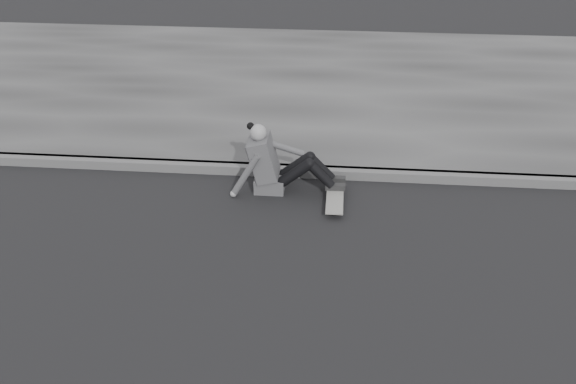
# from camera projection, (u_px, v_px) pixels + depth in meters

# --- Properties ---
(ground) EXTENTS (80.00, 80.00, 0.00)m
(ground) POSITION_uv_depth(u_px,v_px,m) (196.00, 304.00, 6.02)
(ground) COLOR black
(ground) RESTS_ON ground
(curb) EXTENTS (24.00, 0.16, 0.12)m
(curb) POSITION_uv_depth(u_px,v_px,m) (238.00, 169.00, 8.21)
(curb) COLOR #545454
(curb) RESTS_ON ground
(sidewalk) EXTENTS (24.00, 6.00, 0.12)m
(sidewalk) POSITION_uv_depth(u_px,v_px,m) (265.00, 84.00, 10.80)
(sidewalk) COLOR #3A3A3A
(sidewalk) RESTS_ON ground
(skateboard) EXTENTS (0.20, 0.78, 0.09)m
(skateboard) POSITION_uv_depth(u_px,v_px,m) (335.00, 197.00, 7.57)
(skateboard) COLOR #A0A09B
(skateboard) RESTS_ON ground
(seated_woman) EXTENTS (1.38, 0.46, 0.88)m
(seated_woman) POSITION_uv_depth(u_px,v_px,m) (275.00, 163.00, 7.69)
(seated_woman) COLOR #49494C
(seated_woman) RESTS_ON ground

